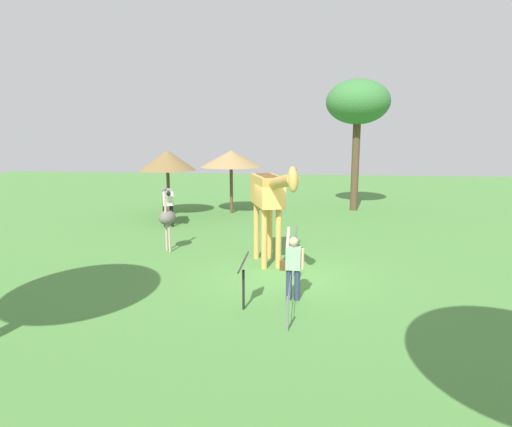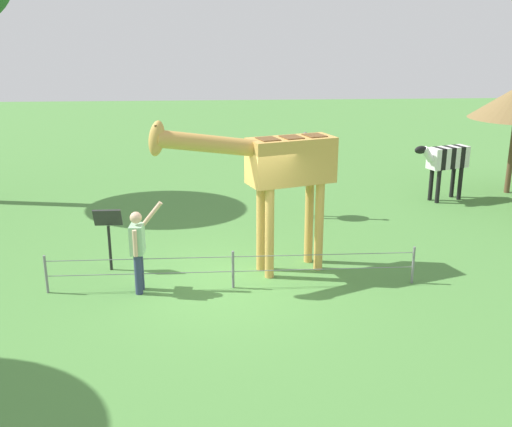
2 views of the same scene
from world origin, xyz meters
The scene contains 10 objects.
ground_plane centered at (0.00, 0.00, 0.00)m, with size 60.00×60.00×0.00m, color #4C843D.
giraffe centered at (-0.90, -0.58, 2.17)m, with size 3.65×1.65×3.25m.
visitor centered at (1.76, 0.23, 0.90)m, with size 0.61×0.58×1.73m.
zebra centered at (-6.19, -5.50, 1.16)m, with size 1.79×0.94×1.66m.
ostrich centered at (-2.12, -4.18, 1.18)m, with size 0.70×0.56×2.25m.
shade_hut_near centered at (-9.41, -3.24, 2.73)m, with size 3.05×3.05×3.15m.
shade_hut_far centered at (-8.43, -6.19, 2.69)m, with size 2.74×2.74×3.19m.
tree_west centered at (-11.01, 2.98, 5.44)m, with size 3.20×3.20×6.66m.
info_sign centered at (2.49, -0.88, 0.95)m, with size 0.56×0.21×1.32m.
wire_fence centered at (0.00, 0.18, 0.40)m, with size 7.05×0.05×0.75m.
Camera 1 is at (11.86, 0.52, 4.06)m, focal length 30.38 mm.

